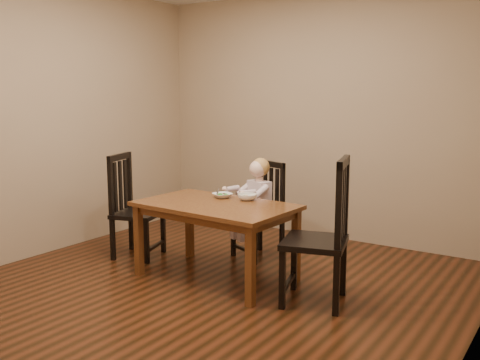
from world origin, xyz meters
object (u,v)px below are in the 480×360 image
Objects in this scene: dining_table at (216,212)px; chair_right at (322,235)px; chair_child at (261,212)px; chair_left at (133,208)px; bowl_veg at (247,197)px; bowl_peas at (222,195)px; toddler at (258,199)px.

dining_table is 1.21× the size of chair_right.
dining_table is at bearing 110.78° from chair_child.
chair_left is 1.25m from bowl_veg.
dining_table is at bearing 74.03° from chair_right.
bowl_veg is (1.21, 0.20, 0.21)m from chair_left.
chair_left reaches higher than bowl_peas.
chair_child is 5.45× the size of bowl_veg.
toddler is at bearing 79.77° from bowl_peas.
chair_right reaches higher than bowl_peas.
toddler is (-0.02, -0.04, 0.14)m from chair_child.
toddler reaches higher than dining_table.
toddler is 3.06× the size of bowl_veg.
bowl_peas is (-1.10, 0.24, 0.15)m from chair_right.
chair_child reaches higher than bowl_veg.
bowl_veg is at bearing 56.31° from chair_right.
chair_child is 0.58m from bowl_peas.
dining_table is 7.92× the size of bowl_veg.
chair_right reaches higher than chair_left.
bowl_veg is at bearing 131.30° from toddler.
chair_left is 5.88× the size of bowl_veg.
chair_right is 2.14× the size of toddler.
toddler is at bearing 39.22° from chair_right.
chair_right is at bearing -17.80° from bowl_veg.
chair_child is (0.01, 0.75, -0.14)m from dining_table.
chair_right reaches higher than bowl_veg.
bowl_veg reaches higher than bowl_peas.
chair_right is 1.24m from toddler.
toddler is at bearing 90.96° from dining_table.
chair_child is 0.83× the size of chair_right.
chair_right is (2.07, -0.07, 0.06)m from chair_left.
dining_table is 0.77m from chair_child.
chair_left is 1.92× the size of toddler.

